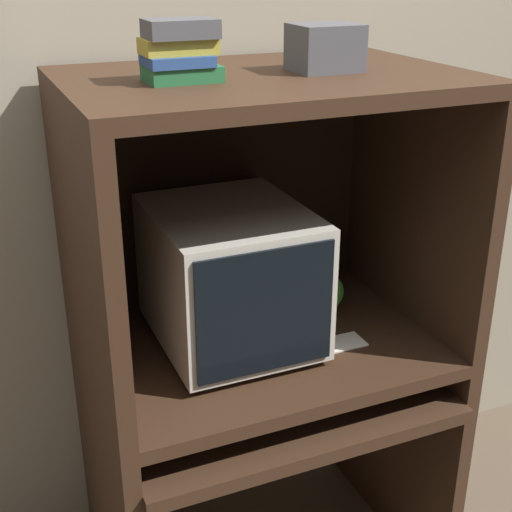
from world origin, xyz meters
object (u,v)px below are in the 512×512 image
(book_stack, at_px, (180,52))
(snack_bag, at_px, (318,293))
(keyboard, at_px, (267,410))
(storage_box, at_px, (325,48))
(crt_monitor, at_px, (230,276))
(mouse, at_px, (365,383))

(book_stack, bearing_deg, snack_bag, 15.13)
(keyboard, bearing_deg, storage_box, 34.66)
(crt_monitor, bearing_deg, mouse, -31.23)
(storage_box, bearing_deg, mouse, -57.45)
(snack_bag, height_order, book_stack, book_stack)
(crt_monitor, relative_size, book_stack, 2.89)
(crt_monitor, bearing_deg, book_stack, -154.57)
(crt_monitor, xyz_separation_m, book_stack, (-0.13, -0.06, 0.56))
(mouse, distance_m, book_stack, 0.96)
(book_stack, bearing_deg, mouse, -15.89)
(keyboard, height_order, book_stack, book_stack)
(mouse, xyz_separation_m, storage_box, (-0.08, 0.13, 0.84))
(mouse, bearing_deg, crt_monitor, 148.77)
(storage_box, bearing_deg, book_stack, -178.57)
(storage_box, bearing_deg, snack_bag, 58.32)
(keyboard, xyz_separation_m, snack_bag, (0.26, 0.24, 0.16))
(keyboard, relative_size, mouse, 7.11)
(crt_monitor, xyz_separation_m, storage_box, (0.22, -0.05, 0.55))
(mouse, bearing_deg, storage_box, 122.55)
(keyboard, height_order, snack_bag, snack_bag)
(keyboard, relative_size, book_stack, 2.90)
(crt_monitor, distance_m, book_stack, 0.58)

